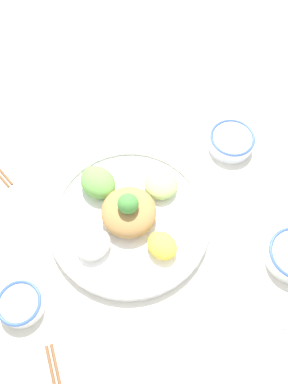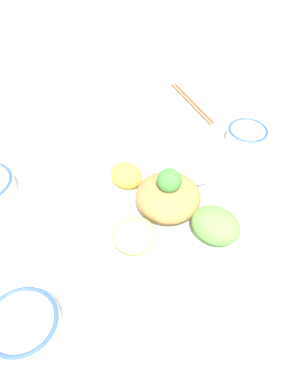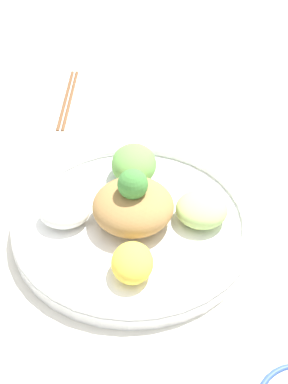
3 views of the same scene
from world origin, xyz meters
name	(u,v)px [view 3 (image 3 of 3)]	position (x,y,z in m)	size (l,w,h in m)	color
ground_plane	(140,236)	(0.00, 0.00, 0.00)	(2.40, 2.40, 0.00)	silver
salad_platter	(134,216)	(0.01, -0.02, 0.03)	(0.37, 0.37, 0.12)	white
chopsticks_pair_far	(68,98)	(0.08, -0.42, 0.00)	(0.06, 0.23, 0.01)	brown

